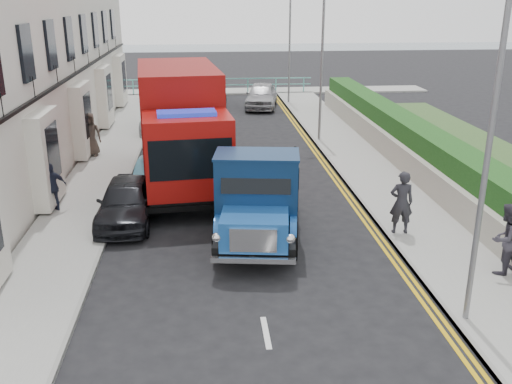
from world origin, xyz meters
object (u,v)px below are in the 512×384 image
object	(u,v)px
red_lorry	(181,124)
pedestrian_east_near	(401,202)
lamp_near	(483,142)
bedford_lorry	(257,203)
lamp_mid	(319,56)
parked_car_front	(127,201)
lamp_far	(288,40)

from	to	relation	value
red_lorry	pedestrian_east_near	xyz separation A→B (m)	(6.40, -5.54, -1.19)
lamp_near	bedford_lorry	size ratio (longest dim) A/B	1.20
lamp_mid	parked_car_front	xyz separation A→B (m)	(-7.78, -9.47, -3.32)
lamp_mid	bedford_lorry	world-z (taller)	lamp_mid
bedford_lorry	pedestrian_east_near	size ratio (longest dim) A/B	3.13
lamp_near	red_lorry	xyz separation A→B (m)	(-6.18, 10.19, -1.75)
lamp_far	parked_car_front	distance (m)	21.23
lamp_near	lamp_mid	xyz separation A→B (m)	(0.00, 16.00, 0.00)
bedford_lorry	parked_car_front	size ratio (longest dim) A/B	1.46
lamp_mid	pedestrian_east_near	bearing A→B (deg)	-88.88
lamp_far	bedford_lorry	size ratio (longest dim) A/B	1.20
red_lorry	pedestrian_east_near	world-z (taller)	red_lorry
lamp_near	lamp_mid	distance (m)	16.00
lamp_mid	bedford_lorry	bearing A→B (deg)	-108.88
red_lorry	bedford_lorry	bearing A→B (deg)	-74.40
lamp_near	red_lorry	bearing A→B (deg)	121.24
lamp_far	red_lorry	bearing A→B (deg)	-111.35
lamp_mid	pedestrian_east_near	world-z (taller)	lamp_mid
bedford_lorry	red_lorry	world-z (taller)	red_lorry
lamp_far	parked_car_front	world-z (taller)	lamp_far
lamp_far	bedford_lorry	world-z (taller)	lamp_far
lamp_near	pedestrian_east_near	distance (m)	5.51
lamp_near	lamp_far	bearing A→B (deg)	90.00
bedford_lorry	red_lorry	size ratio (longest dim) A/B	0.70
bedford_lorry	lamp_far	bearing A→B (deg)	87.55
lamp_mid	pedestrian_east_near	xyz separation A→B (m)	(0.22, -11.35, -2.95)
lamp_near	bedford_lorry	xyz separation A→B (m)	(-3.94, 4.48, -2.78)
lamp_mid	lamp_near	bearing A→B (deg)	-90.00
pedestrian_east_near	parked_car_front	bearing A→B (deg)	-7.63
red_lorry	parked_car_front	xyz separation A→B (m)	(-1.60, -3.66, -1.56)
lamp_near	bedford_lorry	distance (m)	6.58
parked_car_front	lamp_far	bearing A→B (deg)	69.37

